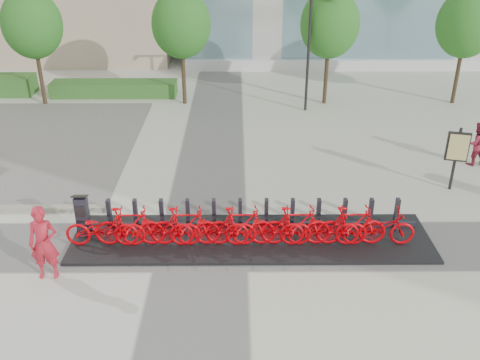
{
  "coord_description": "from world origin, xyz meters",
  "views": [
    {
      "loc": [
        0.91,
        -11.91,
        7.86
      ],
      "look_at": [
        1.0,
        1.5,
        1.2
      ],
      "focal_mm": 40.0,
      "sensor_mm": 36.0,
      "label": 1
    }
  ],
  "objects_px": {
    "bike_0": "(102,228)",
    "pedestrian": "(476,144)",
    "kiosk": "(82,215)",
    "map_sign": "(457,149)",
    "worker_red": "(44,243)"
  },
  "relations": [
    {
      "from": "kiosk",
      "to": "map_sign",
      "type": "relative_size",
      "value": 0.61
    },
    {
      "from": "worker_red",
      "to": "map_sign",
      "type": "relative_size",
      "value": 0.91
    },
    {
      "from": "bike_0",
      "to": "kiosk",
      "type": "relative_size",
      "value": 1.51
    },
    {
      "from": "bike_0",
      "to": "map_sign",
      "type": "distance_m",
      "value": 10.87
    },
    {
      "from": "bike_0",
      "to": "pedestrian",
      "type": "distance_m",
      "value": 12.89
    },
    {
      "from": "bike_0",
      "to": "pedestrian",
      "type": "height_order",
      "value": "pedestrian"
    },
    {
      "from": "kiosk",
      "to": "pedestrian",
      "type": "relative_size",
      "value": 0.81
    },
    {
      "from": "bike_0",
      "to": "kiosk",
      "type": "xyz_separation_m",
      "value": [
        -0.61,
        0.5,
        0.11
      ]
    },
    {
      "from": "bike_0",
      "to": "pedestrian",
      "type": "bearing_deg",
      "value": -66.28
    },
    {
      "from": "pedestrian",
      "to": "map_sign",
      "type": "bearing_deg",
      "value": 44.53
    },
    {
      "from": "kiosk",
      "to": "map_sign",
      "type": "bearing_deg",
      "value": 13.49
    },
    {
      "from": "bike_0",
      "to": "worker_red",
      "type": "height_order",
      "value": "worker_red"
    },
    {
      "from": "bike_0",
      "to": "worker_red",
      "type": "bearing_deg",
      "value": 140.18
    },
    {
      "from": "worker_red",
      "to": "bike_0",
      "type": "bearing_deg",
      "value": 45.94
    },
    {
      "from": "kiosk",
      "to": "map_sign",
      "type": "height_order",
      "value": "map_sign"
    }
  ]
}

